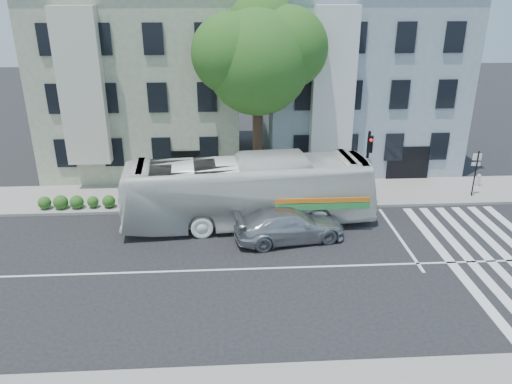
{
  "coord_description": "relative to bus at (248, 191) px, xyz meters",
  "views": [
    {
      "loc": [
        -1.73,
        -18.51,
        11.24
      ],
      "look_at": [
        -0.43,
        2.84,
        2.4
      ],
      "focal_mm": 35.0,
      "sensor_mm": 36.0,
      "label": 1
    }
  ],
  "objects": [
    {
      "name": "building_right",
      "position": [
        7.71,
        10.47,
        3.75
      ],
      "size": [
        12.0,
        10.0,
        11.0
      ],
      "primitive_type": "cube",
      "color": "#84949D",
      "rests_on": "ground"
    },
    {
      "name": "bus",
      "position": [
        0.0,
        0.0,
        0.0
      ],
      "size": [
        3.92,
        12.73,
        3.49
      ],
      "primitive_type": "imported",
      "rotation": [
        0.0,
        0.0,
        1.65
      ],
      "color": "white",
      "rests_on": "ground"
    },
    {
      "name": "hedge",
      "position": [
        -6.61,
        2.07,
        -1.25
      ],
      "size": [
        8.33,
        3.47,
        0.7
      ],
      "primitive_type": null,
      "rotation": [
        0.0,
        0.0,
        -0.32
      ],
      "color": "#1E531B",
      "rests_on": "sidewalk_far"
    },
    {
      "name": "sidewalk_far",
      "position": [
        0.71,
        3.47,
        -1.67
      ],
      "size": [
        80.0,
        4.0,
        0.15
      ],
      "primitive_type": "cube",
      "color": "gray",
      "rests_on": "ground"
    },
    {
      "name": "building_left",
      "position": [
        -6.29,
        10.47,
        3.75
      ],
      "size": [
        12.0,
        10.0,
        11.0
      ],
      "primitive_type": "cube",
      "color": "gray",
      "rests_on": "ground"
    },
    {
      "name": "fire_hydrant",
      "position": [
        13.97,
        3.95,
        -1.22
      ],
      "size": [
        0.42,
        0.29,
        0.74
      ],
      "rotation": [
        0.0,
        0.0,
        -0.42
      ],
      "color": "beige",
      "rests_on": "sidewalk_far"
    },
    {
      "name": "street_tree",
      "position": [
        0.77,
        4.21,
        6.09
      ],
      "size": [
        7.3,
        5.9,
        11.1
      ],
      "color": "#2D2116",
      "rests_on": "ground"
    },
    {
      "name": "sedan",
      "position": [
        1.86,
        -1.93,
        -0.98
      ],
      "size": [
        3.01,
        5.56,
        1.53
      ],
      "primitive_type": "imported",
      "rotation": [
        0.0,
        0.0,
        1.74
      ],
      "color": "#B8BAC0",
      "rests_on": "ground"
    },
    {
      "name": "far_sign_pole",
      "position": [
        12.89,
        2.5,
        0.09
      ],
      "size": [
        0.48,
        0.19,
        2.67
      ],
      "rotation": [
        0.0,
        0.0,
        -0.15
      ],
      "color": "black",
      "rests_on": "sidewalk_far"
    },
    {
      "name": "traffic_signal",
      "position": [
        6.36,
        1.42,
        1.04
      ],
      "size": [
        0.43,
        0.53,
        4.32
      ],
      "rotation": [
        0.0,
        0.0,
        -0.39
      ],
      "color": "black",
      "rests_on": "ground"
    },
    {
      "name": "ground",
      "position": [
        0.71,
        -4.53,
        -1.75
      ],
      "size": [
        120.0,
        120.0,
        0.0
      ],
      "primitive_type": "plane",
      "color": "black",
      "rests_on": "ground"
    }
  ]
}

